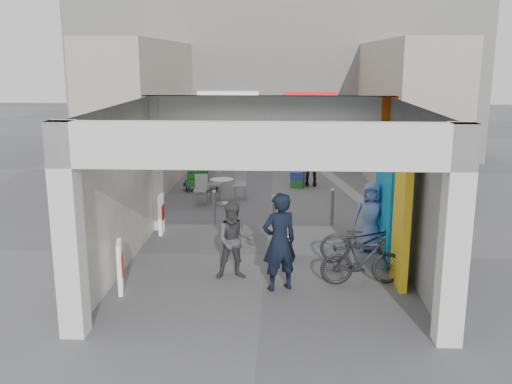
# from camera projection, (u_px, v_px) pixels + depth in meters

# --- Properties ---
(ground) EXTENTS (90.00, 90.00, 0.00)m
(ground) POSITION_uv_depth(u_px,v_px,m) (266.00, 255.00, 13.12)
(ground) COLOR #59595E
(ground) RESTS_ON ground
(arcade_canopy) EXTENTS (6.40, 6.45, 6.40)m
(arcade_canopy) POSITION_uv_depth(u_px,v_px,m) (291.00, 163.00, 11.77)
(arcade_canopy) COLOR silver
(arcade_canopy) RESTS_ON ground
(far_building) EXTENTS (18.00, 4.08, 8.00)m
(far_building) POSITION_uv_depth(u_px,v_px,m) (276.00, 68.00, 25.82)
(far_building) COLOR silver
(far_building) RESTS_ON ground
(plaza_bldg_left) EXTENTS (2.00, 9.00, 5.00)m
(plaza_bldg_left) POSITION_uv_depth(u_px,v_px,m) (145.00, 114.00, 20.05)
(plaza_bldg_left) COLOR #A99D8C
(plaza_bldg_left) RESTS_ON ground
(plaza_bldg_right) EXTENTS (2.00, 9.00, 5.00)m
(plaza_bldg_right) POSITION_uv_depth(u_px,v_px,m) (403.00, 115.00, 19.63)
(plaza_bldg_right) COLOR #A99D8C
(plaza_bldg_right) RESTS_ON ground
(bollard_left) EXTENTS (0.09, 0.09, 0.97)m
(bollard_left) POSITION_uv_depth(u_px,v_px,m) (214.00, 209.00, 15.24)
(bollard_left) COLOR gray
(bollard_left) RESTS_ON ground
(bollard_center) EXTENTS (0.09, 0.09, 0.84)m
(bollard_center) POSITION_uv_depth(u_px,v_px,m) (274.00, 212.00, 15.23)
(bollard_center) COLOR gray
(bollard_center) RESTS_ON ground
(bollard_right) EXTENTS (0.09, 0.09, 0.98)m
(bollard_right) POSITION_uv_depth(u_px,v_px,m) (332.00, 207.00, 15.41)
(bollard_right) COLOR gray
(bollard_right) RESTS_ON ground
(advert_board_near) EXTENTS (0.21, 0.55, 1.00)m
(advert_board_near) POSITION_uv_depth(u_px,v_px,m) (120.00, 267.00, 10.96)
(advert_board_near) COLOR white
(advert_board_near) RESTS_ON ground
(advert_board_far) EXTENTS (0.13, 0.55, 1.00)m
(advert_board_far) POSITION_uv_depth(u_px,v_px,m) (161.00, 214.00, 14.66)
(advert_board_far) COLOR white
(advert_board_far) RESTS_ON ground
(cafe_set) EXTENTS (1.55, 1.25, 0.94)m
(cafe_set) POSITION_uv_depth(u_px,v_px,m) (219.00, 191.00, 17.97)
(cafe_set) COLOR #ACACB1
(cafe_set) RESTS_ON ground
(produce_stand) EXTENTS (1.23, 0.66, 0.81)m
(produce_stand) POSITION_uv_depth(u_px,v_px,m) (202.00, 181.00, 19.44)
(produce_stand) COLOR black
(produce_stand) RESTS_ON ground
(crate_stack) EXTENTS (0.52, 0.45, 0.56)m
(crate_stack) POSITION_uv_depth(u_px,v_px,m) (298.00, 180.00, 19.91)
(crate_stack) COLOR #1A5D1A
(crate_stack) RESTS_ON ground
(border_collie) EXTENTS (0.25, 0.49, 0.67)m
(border_collie) POSITION_uv_depth(u_px,v_px,m) (288.00, 249.00, 12.69)
(border_collie) COLOR black
(border_collie) RESTS_ON ground
(man_with_dog) EXTENTS (0.84, 0.72, 1.94)m
(man_with_dog) POSITION_uv_depth(u_px,v_px,m) (279.00, 242.00, 10.97)
(man_with_dog) COLOR black
(man_with_dog) RESTS_ON ground
(man_back_turned) EXTENTS (0.85, 0.71, 1.59)m
(man_back_turned) POSITION_uv_depth(u_px,v_px,m) (234.00, 241.00, 11.59)
(man_back_turned) COLOR #404043
(man_back_turned) RESTS_ON ground
(man_elderly) EXTENTS (0.90, 0.69, 1.64)m
(man_elderly) POSITION_uv_depth(u_px,v_px,m) (371.00, 217.00, 13.24)
(man_elderly) COLOR #627EBF
(man_elderly) RESTS_ON ground
(man_crates) EXTENTS (1.09, 0.49, 1.82)m
(man_crates) POSITION_uv_depth(u_px,v_px,m) (312.00, 161.00, 19.98)
(man_crates) COLOR black
(man_crates) RESTS_ON ground
(bicycle_front) EXTENTS (1.95, 0.71, 1.02)m
(bicycle_front) POSITION_uv_depth(u_px,v_px,m) (365.00, 241.00, 12.51)
(bicycle_front) COLOR black
(bicycle_front) RESTS_ON ground
(bicycle_rear) EXTENTS (1.73, 0.64, 1.01)m
(bicycle_rear) POSITION_uv_depth(u_px,v_px,m) (363.00, 260.00, 11.32)
(bicycle_rear) COLOR black
(bicycle_rear) RESTS_ON ground
(white_van) EXTENTS (4.58, 2.16, 1.51)m
(white_van) POSITION_uv_depth(u_px,v_px,m) (332.00, 147.00, 24.02)
(white_van) COLOR silver
(white_van) RESTS_ON ground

